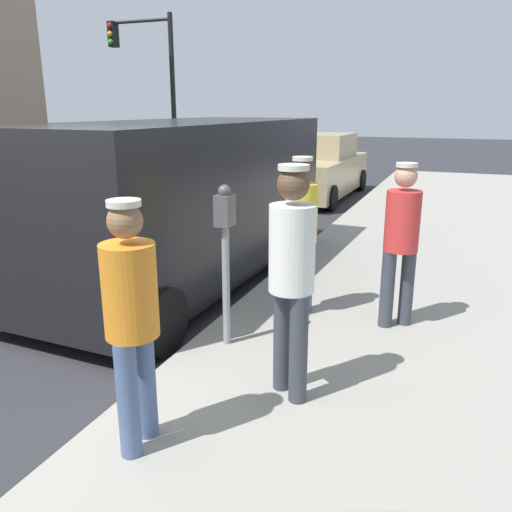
% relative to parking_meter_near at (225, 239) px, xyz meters
% --- Properties ---
extents(ground_plane, '(80.00, 80.00, 0.00)m').
position_rel_parking_meter_near_xyz_m(ground_plane, '(-1.35, -0.95, -1.18)').
color(ground_plane, '#2D2D33').
extents(sidewalk_slab, '(5.00, 32.00, 0.15)m').
position_rel_parking_meter_near_xyz_m(sidewalk_slab, '(2.15, -0.95, -1.11)').
color(sidewalk_slab, '#9E998E').
rests_on(sidewalk_slab, ground).
extents(parking_meter_near, '(0.14, 0.18, 1.52)m').
position_rel_parking_meter_near_xyz_m(parking_meter_near, '(0.00, 0.00, 0.00)').
color(parking_meter_near, gray).
rests_on(parking_meter_near, sidewalk_slab).
extents(pedestrian_in_yellow, '(0.34, 0.34, 1.69)m').
position_rel_parking_meter_near_xyz_m(pedestrian_in_yellow, '(0.42, 0.97, -0.06)').
color(pedestrian_in_yellow, '#4C608C').
rests_on(pedestrian_in_yellow, sidewalk_slab).
extents(pedestrian_in_white, '(0.34, 0.34, 1.79)m').
position_rel_parking_meter_near_xyz_m(pedestrian_in_white, '(0.84, -0.64, 0.01)').
color(pedestrian_in_white, '#383D47').
rests_on(pedestrian_in_white, sidewalk_slab).
extents(pedestrian_in_orange, '(0.34, 0.36, 1.65)m').
position_rel_parking_meter_near_xyz_m(pedestrian_in_orange, '(0.11, -1.62, -0.09)').
color(pedestrian_in_orange, '#4C608C').
rests_on(pedestrian_in_orange, sidewalk_slab).
extents(pedestrian_in_red, '(0.34, 0.34, 1.66)m').
position_rel_parking_meter_near_xyz_m(pedestrian_in_red, '(1.43, 1.05, -0.08)').
color(pedestrian_in_red, '#383D47').
rests_on(pedestrian_in_red, sidewalk_slab).
extents(parked_van, '(2.29, 5.27, 2.15)m').
position_rel_parking_meter_near_xyz_m(parked_van, '(-1.50, 1.90, -0.03)').
color(parked_van, black).
rests_on(parked_van, ground).
extents(parked_sedan_ahead, '(2.00, 4.43, 1.65)m').
position_rel_parking_meter_near_xyz_m(parked_sedan_ahead, '(-1.71, 9.26, -0.43)').
color(parked_sedan_ahead, tan).
rests_on(parked_sedan_ahead, ground).
extents(traffic_light_corner, '(2.48, 0.42, 5.20)m').
position_rel_parking_meter_near_xyz_m(traffic_light_corner, '(-8.08, 11.42, 2.34)').
color(traffic_light_corner, black).
rests_on(traffic_light_corner, ground).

